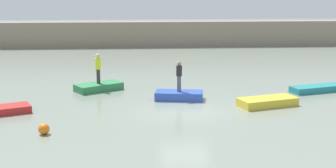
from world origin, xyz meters
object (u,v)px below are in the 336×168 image
object	(u,v)px
rowboat_green	(99,87)
rowboat_teal	(319,88)
rowboat_blue	(179,95)
person_hiviz_shirt	(98,67)
mooring_buoy	(44,129)
rowboat_yellow	(267,102)
person_dark_shirt	(179,75)

from	to	relation	value
rowboat_green	rowboat_teal	size ratio (longest dim) A/B	0.77
rowboat_blue	person_hiviz_shirt	size ratio (longest dim) A/B	1.45
rowboat_teal	mooring_buoy	xyz separation A→B (m)	(-14.91, -7.31, 0.06)
rowboat_green	rowboat_teal	bearing A→B (deg)	-36.90
rowboat_teal	rowboat_yellow	bearing A→B (deg)	-158.58
person_dark_shirt	rowboat_teal	bearing A→B (deg)	9.69
rowboat_green	rowboat_blue	bearing A→B (deg)	-61.36
rowboat_blue	rowboat_yellow	world-z (taller)	rowboat_blue
rowboat_yellow	mooring_buoy	world-z (taller)	mooring_buoy
mooring_buoy	person_hiviz_shirt	bearing A→B (deg)	78.54
rowboat_green	rowboat_yellow	size ratio (longest dim) A/B	0.89
rowboat_teal	mooring_buoy	bearing A→B (deg)	-170.51
rowboat_blue	person_hiviz_shirt	distance (m)	5.47
rowboat_blue	mooring_buoy	world-z (taller)	mooring_buoy
rowboat_blue	person_hiviz_shirt	world-z (taller)	person_hiviz_shirt
rowboat_yellow	rowboat_teal	distance (m)	5.07
rowboat_blue	rowboat_yellow	distance (m)	4.85
rowboat_teal	person_dark_shirt	world-z (taller)	person_dark_shirt
rowboat_green	rowboat_blue	distance (m)	5.34
mooring_buoy	rowboat_green	bearing A→B (deg)	78.54
rowboat_yellow	person_dark_shirt	xyz separation A→B (m)	(-4.56, 1.66, 1.19)
rowboat_blue	rowboat_teal	bearing A→B (deg)	18.78
rowboat_green	person_hiviz_shirt	bearing A→B (deg)	-121.83
rowboat_green	person_hiviz_shirt	size ratio (longest dim) A/B	1.53
mooring_buoy	person_dark_shirt	bearing A→B (deg)	42.61
rowboat_yellow	person_hiviz_shirt	size ratio (longest dim) A/B	1.71
person_dark_shirt	person_hiviz_shirt	bearing A→B (deg)	150.46
rowboat_blue	person_hiviz_shirt	bearing A→B (deg)	159.55
rowboat_yellow	rowboat_teal	bearing A→B (deg)	20.60
rowboat_yellow	person_dark_shirt	bearing A→B (deg)	142.51
rowboat_green	rowboat_blue	xyz separation A→B (m)	(4.64, -2.63, 0.02)
rowboat_yellow	rowboat_green	bearing A→B (deg)	137.53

